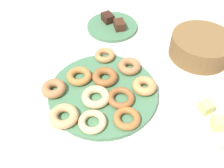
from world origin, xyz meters
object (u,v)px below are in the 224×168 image
object	(u,v)px
donut_1	(105,77)
donut_2	(79,76)
donut_7	(92,122)
fruit_bowl	(206,123)
donut_plate	(103,92)
melon_chunk_right	(218,123)
donut_9	(121,98)
brownie_far	(119,25)
donut_0	(96,97)
donut_10	(64,116)
donut_4	(144,86)
donut_8	(105,55)
donut_3	(54,88)
cake_plate	(112,26)
brownie_near	(108,18)
donut_5	(127,118)
melon_chunk_left	(206,107)
donut_6	(129,66)
basket	(201,46)

from	to	relation	value
donut_1	donut_2	bearing A→B (deg)	-99.52
donut_7	fruit_bowl	distance (m)	0.34
donut_plate	melon_chunk_right	distance (m)	0.37
donut_9	brownie_far	bearing A→B (deg)	172.99
donut_0	donut_9	world-z (taller)	donut_0
donut_plate	donut_2	size ratio (longest dim) A/B	4.21
donut_10	melon_chunk_right	bearing A→B (deg)	77.41
donut_4	donut_8	xyz separation A→B (m)	(-0.17, -0.12, -0.00)
donut_0	donut_10	distance (m)	0.12
donut_2	donut_4	size ratio (longest dim) A/B	1.07
donut_7	brownie_far	bearing A→B (deg)	163.14
donut_plate	fruit_bowl	bearing A→B (deg)	60.55
donut_3	cake_plate	size ratio (longest dim) A/B	0.37
cake_plate	brownie_near	world-z (taller)	brownie_near
donut_7	donut_9	world-z (taller)	same
donut_8	melon_chunk_right	bearing A→B (deg)	38.28
donut_5	donut_3	bearing A→B (deg)	-122.85
donut_10	melon_chunk_right	distance (m)	0.45
donut_3	melon_chunk_left	xyz separation A→B (m)	(0.15, 0.46, 0.03)
donut_plate	donut_0	size ratio (longest dim) A/B	3.98
donut_2	donut_5	distance (m)	0.24
donut_0	donut_6	xyz separation A→B (m)	(-0.13, 0.13, 0.00)
donut_5	brownie_near	world-z (taller)	brownie_near
donut_6	brownie_near	world-z (taller)	brownie_near
cake_plate	melon_chunk_right	world-z (taller)	melon_chunk_right
donut_1	basket	bearing A→B (deg)	105.84
donut_10	fruit_bowl	xyz separation A→B (m)	(0.07, 0.43, -0.01)
donut_plate	donut_5	size ratio (longest dim) A/B	4.43
donut_1	donut_10	xyz separation A→B (m)	(0.15, -0.14, 0.00)
donut_plate	donut_3	world-z (taller)	donut_3
donut_8	brownie_far	world-z (taller)	brownie_far
donut_10	donut_1	bearing A→B (deg)	137.16
donut_0	brownie_far	bearing A→B (deg)	161.58
donut_0	donut_10	size ratio (longest dim) A/B	1.03
donut_1	donut_5	size ratio (longest dim) A/B	1.07
basket	melon_chunk_right	bearing A→B (deg)	-13.19
cake_plate	donut_10	bearing A→B (deg)	-22.93
donut_2	basket	bearing A→B (deg)	101.20
cake_plate	melon_chunk_right	distance (m)	0.63
donut_1	brownie_near	xyz separation A→B (m)	(-0.37, 0.05, 0.00)
cake_plate	brownie_near	xyz separation A→B (m)	(-0.03, -0.02, 0.02)
basket	melon_chunk_left	distance (m)	0.31
donut_plate	donut_1	xyz separation A→B (m)	(-0.05, 0.01, 0.02)
donut_4	melon_chunk_left	distance (m)	0.21
donut_0	donut_5	world-z (taller)	donut_0
donut_1	donut_0	bearing A→B (deg)	-23.76
donut_4	cake_plate	bearing A→B (deg)	-170.71
donut_3	fruit_bowl	bearing A→B (deg)	68.22
melon_chunk_left	melon_chunk_right	world-z (taller)	same
donut_0	fruit_bowl	size ratio (longest dim) A/B	0.55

